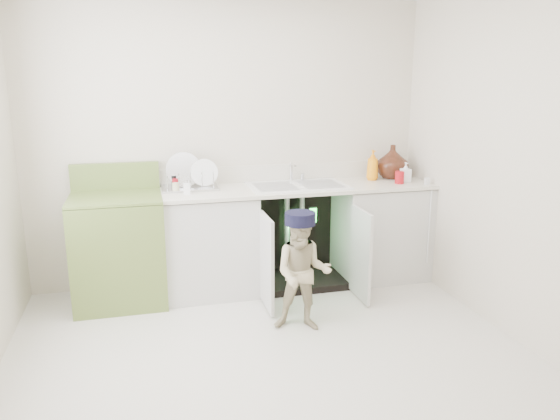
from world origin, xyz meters
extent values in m
plane|color=beige|center=(0.00, 0.00, 0.00)|extent=(3.50, 3.50, 0.00)
cube|color=beige|center=(0.00, 1.50, 1.25)|extent=(3.50, 2.50, 0.02)
cube|color=beige|center=(0.00, -1.50, 1.25)|extent=(3.50, 2.50, 0.02)
cube|color=beige|center=(1.75, 0.00, 1.25)|extent=(2.50, 3.00, 0.02)
cube|color=silver|center=(-0.25, 1.20, 0.43)|extent=(0.80, 0.60, 0.86)
cube|color=silver|center=(1.35, 1.20, 0.43)|extent=(0.80, 0.60, 0.86)
cube|color=black|center=(0.55, 1.47, 0.43)|extent=(0.80, 0.06, 0.86)
cube|color=black|center=(0.55, 1.20, 0.03)|extent=(0.80, 0.60, 0.06)
cylinder|color=gray|center=(0.48, 1.30, 0.45)|extent=(0.05, 0.05, 0.70)
cylinder|color=gray|center=(0.62, 1.30, 0.45)|extent=(0.05, 0.05, 0.70)
cylinder|color=gray|center=(0.55, 1.25, 0.62)|extent=(0.07, 0.18, 0.07)
cube|color=silver|center=(0.15, 0.70, 0.40)|extent=(0.03, 0.40, 0.76)
cube|color=silver|center=(0.95, 0.70, 0.40)|extent=(0.02, 0.40, 0.76)
cube|color=white|center=(0.55, 1.20, 0.89)|extent=(2.44, 0.64, 0.03)
cube|color=white|center=(0.55, 1.49, 0.98)|extent=(2.44, 0.02, 0.15)
cube|color=white|center=(0.55, 1.20, 0.90)|extent=(0.85, 0.55, 0.02)
cube|color=gray|center=(0.34, 1.20, 0.91)|extent=(0.34, 0.40, 0.01)
cube|color=gray|center=(0.76, 1.20, 0.91)|extent=(0.34, 0.40, 0.01)
cylinder|color=silver|center=(0.55, 1.42, 0.99)|extent=(0.03, 0.03, 0.17)
cylinder|color=silver|center=(0.55, 1.36, 1.06)|extent=(0.02, 0.14, 0.02)
cylinder|color=silver|center=(0.66, 1.42, 0.94)|extent=(0.04, 0.04, 0.06)
cylinder|color=white|center=(1.68, 0.89, 0.55)|extent=(0.01, 0.01, 0.70)
cube|color=white|center=(1.68, 0.98, 0.93)|extent=(0.04, 0.02, 0.06)
cube|color=silver|center=(-0.38, 1.32, 0.91)|extent=(0.48, 0.32, 0.02)
cylinder|color=silver|center=(-0.42, 1.34, 1.00)|extent=(0.30, 0.11, 0.29)
cylinder|color=white|center=(-0.25, 1.32, 0.98)|extent=(0.23, 0.06, 0.23)
cylinder|color=silver|center=(-0.57, 1.22, 0.99)|extent=(0.01, 0.01, 0.14)
cylinder|color=silver|center=(-0.47, 1.22, 0.99)|extent=(0.01, 0.01, 0.14)
cylinder|color=silver|center=(-0.38, 1.22, 0.99)|extent=(0.01, 0.01, 0.14)
cylinder|color=silver|center=(-0.28, 1.22, 0.99)|extent=(0.01, 0.01, 0.14)
cylinder|color=silver|center=(-0.19, 1.22, 0.99)|extent=(0.01, 0.01, 0.14)
imported|color=#4C2215|center=(1.51, 1.34, 1.06)|extent=(0.30, 0.30, 0.31)
imported|color=orange|center=(1.30, 1.30, 1.04)|extent=(0.11, 0.11, 0.28)
imported|color=white|center=(1.55, 1.14, 0.99)|extent=(0.08, 0.08, 0.18)
cylinder|color=#B70F18|center=(1.46, 1.08, 0.96)|extent=(0.08, 0.08, 0.11)
cylinder|color=#A40E19|center=(-0.50, 1.28, 0.95)|extent=(0.05, 0.05, 0.10)
cylinder|color=#BFBA8C|center=(-0.50, 1.20, 0.94)|extent=(0.06, 0.06, 0.08)
cylinder|color=black|center=(-0.51, 1.32, 0.96)|extent=(0.04, 0.04, 0.12)
cube|color=white|center=(-0.42, 1.10, 0.95)|extent=(0.05, 0.05, 0.09)
cube|color=olive|center=(-0.99, 1.18, 0.44)|extent=(0.73, 0.65, 0.88)
cube|color=olive|center=(-0.99, 1.18, 0.89)|extent=(0.73, 0.65, 0.02)
cube|color=olive|center=(-0.99, 1.46, 1.01)|extent=(0.73, 0.06, 0.23)
cylinder|color=black|center=(-1.17, 1.02, 0.89)|extent=(0.16, 0.16, 0.02)
cylinder|color=silver|center=(-1.17, 1.02, 0.90)|extent=(0.19, 0.19, 0.01)
cylinder|color=black|center=(-1.17, 1.33, 0.89)|extent=(0.16, 0.16, 0.02)
cylinder|color=silver|center=(-1.17, 1.33, 0.90)|extent=(0.19, 0.19, 0.01)
cylinder|color=black|center=(-0.80, 1.02, 0.89)|extent=(0.16, 0.16, 0.02)
cylinder|color=silver|center=(-0.80, 1.02, 0.90)|extent=(0.19, 0.19, 0.01)
cylinder|color=black|center=(-0.80, 1.33, 0.89)|extent=(0.16, 0.16, 0.02)
cylinder|color=silver|center=(-0.80, 1.33, 0.90)|extent=(0.19, 0.19, 0.01)
imported|color=beige|center=(0.33, 0.30, 0.44)|extent=(0.51, 0.45, 0.88)
cylinder|color=black|center=(0.33, 0.30, 0.85)|extent=(0.28, 0.28, 0.09)
cube|color=black|center=(0.36, 0.40, 0.81)|extent=(0.19, 0.14, 0.01)
cube|color=black|center=(0.58, 0.86, 0.72)|extent=(0.07, 0.01, 0.14)
cube|color=#26F23F|center=(0.58, 0.85, 0.72)|extent=(0.06, 0.00, 0.12)
camera|label=1|loc=(-0.78, -3.29, 1.84)|focal=35.00mm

